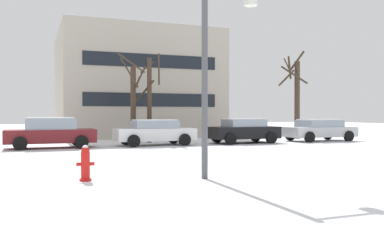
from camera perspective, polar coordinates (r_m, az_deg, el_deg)
fire_hydrant at (r=10.84m, az=-14.31°, el=-5.68°), size 0.44×0.30×0.90m
street_lamp at (r=11.02m, az=3.20°, el=8.24°), size 1.60×0.36×5.01m
parked_car_maroon at (r=21.67m, az=-18.69°, el=-1.62°), size 4.26×2.09×1.51m
parked_car_white at (r=22.37m, az=-5.10°, el=-1.63°), size 4.22×2.07×1.38m
parked_car_black at (r=24.20m, az=7.05°, el=-1.41°), size 3.98×2.03×1.42m
parked_car_silver at (r=27.08m, az=16.92°, el=-1.26°), size 4.48×2.19×1.35m
tree_far_left at (r=24.55m, az=-7.91°, el=2.60°), size 2.16×2.16×5.10m
tree_far_right at (r=29.34m, az=13.98°, el=3.42°), size 2.05×2.46×6.02m
tree_far_mid at (r=24.66m, az=-5.85°, el=3.07°), size 1.76×1.75×5.15m
building_far_right at (r=33.82m, az=-7.97°, el=4.73°), size 11.47×11.28×7.96m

